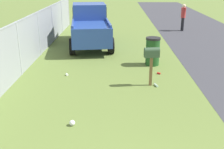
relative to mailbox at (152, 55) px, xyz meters
The scene contains 9 objects.
mailbox is the anchor object (origin of this frame).
pickup_truck 6.16m from the mailbox, 24.31° to the left, with size 5.12×2.56×2.09m.
trash_bin 2.32m from the mailbox, ahead, with size 0.58×0.58×1.14m.
pedestrian 10.12m from the mailbox, 18.24° to the right, with size 0.48×0.30×1.72m.
fence_section 5.92m from the mailbox, 51.92° to the left, with size 16.24×0.07×1.97m.
litter_can_far_scatter 1.56m from the mailbox, 21.84° to the right, with size 0.07×0.07×0.12m, color red.
litter_bottle_near_hydrant 1.02m from the mailbox, 116.57° to the right, with size 0.07×0.07×0.22m, color #B2D8BF.
litter_bag_midfield_b 3.61m from the mailbox, 140.39° to the left, with size 0.14×0.14×0.14m, color silver.
litter_cup_by_mailbox 3.25m from the mailbox, 73.47° to the left, with size 0.08×0.08×0.10m, color white.
Camera 1 is at (-2.22, 0.42, 3.51)m, focal length 44.41 mm.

